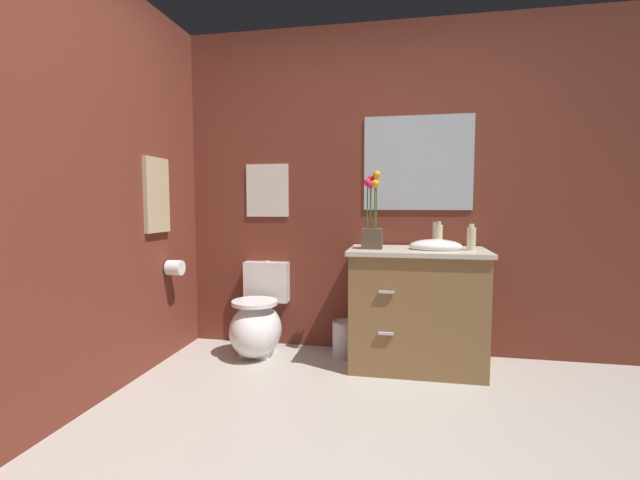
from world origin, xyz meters
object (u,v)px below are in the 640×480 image
wall_poster (267,190)px  hanging_towel (157,195)px  wall_mirror (418,163)px  toilet (258,323)px  toilet_paper_roll (175,268)px  lotion_bottle (471,238)px  trash_bin (344,339)px  soap_bottle (439,236)px  flower_vase (372,222)px  vanity_cabinet (417,307)px

wall_poster → hanging_towel: size_ratio=0.81×
wall_poster → wall_mirror: size_ratio=0.52×
toilet → toilet_paper_roll: size_ratio=6.27×
lotion_bottle → trash_bin: lotion_bottle is taller
hanging_towel → lotion_bottle: bearing=7.3°
soap_bottle → hanging_towel: (-1.94, -0.39, 0.29)m
flower_vase → wall_mirror: (0.31, 0.32, 0.43)m
trash_bin → flower_vase: bearing=-30.7°
vanity_cabinet → soap_bottle: size_ratio=5.38×
hanging_towel → soap_bottle: bearing=11.4°
soap_bottle → toilet_paper_roll: bearing=-171.8°
wall_poster → hanging_towel: bearing=-136.6°
wall_poster → soap_bottle: bearing=-8.3°
toilet → wall_mirror: (1.18, 0.27, 1.21)m
hanging_towel → toilet_paper_roll: hanging_towel is taller
vanity_cabinet → soap_bottle: bearing=35.3°
flower_vase → soap_bottle: 0.49m
flower_vase → wall_poster: bearing=159.6°
wall_poster → toilet_paper_roll: wall_poster is taller
trash_bin → hanging_towel: bearing=-163.0°
wall_mirror → hanging_towel: wall_mirror is taller
vanity_cabinet → wall_poster: 1.47m
toilet → soap_bottle: soap_bottle is taller
wall_poster → flower_vase: bearing=-20.4°
hanging_towel → toilet: bearing=27.1°
trash_bin → toilet_paper_roll: 1.36m
wall_poster → wall_mirror: wall_mirror is taller
toilet → wall_mirror: bearing=12.8°
lotion_bottle → hanging_towel: (-2.14, -0.27, 0.29)m
vanity_cabinet → lotion_bottle: 0.60m
toilet → toilet_paper_roll: 0.74m
lotion_bottle → trash_bin: (-0.87, 0.12, -0.78)m
vanity_cabinet → soap_bottle: soap_bottle is taller
wall_mirror → toilet_paper_roll: wall_mirror is taller
soap_bottle → hanging_towel: bearing=-168.6°
lotion_bottle → wall_poster: bearing=168.5°
toilet → lotion_bottle: (1.53, -0.04, 0.67)m
toilet → toilet_paper_roll: bearing=-160.7°
wall_mirror → hanging_towel: size_ratio=1.54×
soap_bottle → wall_mirror: 0.58m
toilet → lotion_bottle: size_ratio=3.88×
toilet → wall_poster: wall_poster is taller
soap_bottle → trash_bin: 1.03m
wall_mirror → vanity_cabinet: bearing=-89.5°
toilet → lotion_bottle: 1.67m
soap_bottle → wall_poster: 1.38m
hanging_towel → wall_poster: bearing=43.4°
toilet → toilet_paper_roll: toilet_paper_roll is taller
wall_mirror → toilet_paper_roll: size_ratio=7.27×
wall_poster → hanging_towel: hanging_towel is taller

